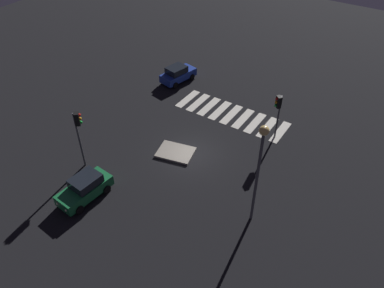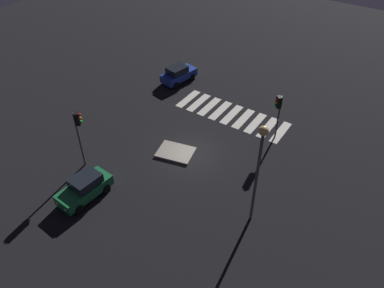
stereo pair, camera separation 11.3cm
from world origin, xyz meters
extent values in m
plane|color=black|center=(0.00, 0.00, 0.00)|extent=(80.00, 80.00, 0.00)
cube|color=gray|center=(1.11, 0.62, 0.09)|extent=(3.11, 2.60, 0.18)
cube|color=#1E389E|center=(7.24, -8.57, 0.63)|extent=(2.27, 3.88, 0.75)
cube|color=black|center=(7.28, -8.35, 1.30)|extent=(1.77, 2.12, 0.60)
cylinder|color=black|center=(7.76, -9.83, 0.29)|extent=(0.33, 0.62, 0.59)
cylinder|color=black|center=(6.26, -9.52, 0.29)|extent=(0.33, 0.62, 0.59)
cylinder|color=black|center=(8.22, -7.62, 0.29)|extent=(0.33, 0.62, 0.59)
cylinder|color=black|center=(6.72, -7.31, 0.29)|extent=(0.33, 0.62, 0.59)
sphere|color=#F2EABF|center=(7.29, -10.40, 0.63)|extent=(0.20, 0.20, 0.20)
sphere|color=#F2EABF|center=(6.45, -10.23, 0.63)|extent=(0.20, 0.20, 0.20)
cube|color=#196B38|center=(3.58, 7.65, 0.65)|extent=(1.93, 3.88, 0.77)
cube|color=black|center=(3.56, 7.43, 1.35)|extent=(1.62, 2.04, 0.62)
cylinder|color=black|center=(2.89, 8.88, 0.30)|extent=(0.27, 0.62, 0.60)
cylinder|color=black|center=(4.47, 8.75, 0.30)|extent=(0.27, 0.62, 0.60)
cylinder|color=black|center=(2.69, 6.56, 0.30)|extent=(0.27, 0.62, 0.60)
cylinder|color=black|center=(4.27, 6.43, 0.30)|extent=(0.27, 0.62, 0.60)
sphere|color=#F2EABF|center=(3.29, 9.53, 0.65)|extent=(0.20, 0.20, 0.20)
sphere|color=#F2EABF|center=(4.18, 9.45, 0.65)|extent=(0.20, 0.20, 0.20)
cylinder|color=#47474C|center=(-4.45, -5.47, 1.95)|extent=(0.14, 0.14, 3.90)
cube|color=black|center=(-4.34, -5.33, 3.42)|extent=(0.54, 0.53, 0.96)
sphere|color=red|center=(-4.21, -5.18, 3.72)|extent=(0.22, 0.22, 0.22)
sphere|color=orange|center=(-4.21, -5.18, 3.42)|extent=(0.22, 0.22, 0.22)
sphere|color=green|center=(-4.21, -5.18, 3.12)|extent=(0.22, 0.22, 0.22)
cylinder|color=#47474C|center=(5.98, 5.39, 2.33)|extent=(0.14, 0.14, 4.67)
cube|color=black|center=(5.85, 5.27, 4.19)|extent=(0.53, 0.54, 0.96)
sphere|color=red|center=(5.70, 5.13, 4.49)|extent=(0.22, 0.22, 0.22)
sphere|color=orange|center=(5.70, 5.13, 4.19)|extent=(0.22, 0.22, 0.22)
sphere|color=green|center=(5.70, 5.13, 3.89)|extent=(0.22, 0.22, 0.22)
cylinder|color=#47474C|center=(-6.60, 3.17, 3.45)|extent=(0.18, 0.18, 6.90)
sphere|color=#F9D172|center=(-6.60, 3.17, 7.08)|extent=(0.56, 0.56, 0.56)
cube|color=silver|center=(-4.60, -6.31, 0.01)|extent=(0.70, 3.20, 0.02)
cube|color=silver|center=(-3.45, -6.31, 0.01)|extent=(0.70, 3.20, 0.02)
cube|color=silver|center=(-2.30, -6.31, 0.01)|extent=(0.70, 3.20, 0.02)
cube|color=silver|center=(-1.15, -6.31, 0.01)|extent=(0.70, 3.20, 0.02)
cube|color=silver|center=(0.00, -6.31, 0.01)|extent=(0.70, 3.20, 0.02)
cube|color=silver|center=(1.15, -6.31, 0.01)|extent=(0.70, 3.20, 0.02)
cube|color=silver|center=(2.30, -6.31, 0.01)|extent=(0.70, 3.20, 0.02)
cube|color=silver|center=(3.45, -6.31, 0.01)|extent=(0.70, 3.20, 0.02)
cube|color=silver|center=(4.60, -6.31, 0.01)|extent=(0.70, 3.20, 0.02)
camera|label=1|loc=(-12.08, 18.42, 19.18)|focal=35.49mm
camera|label=2|loc=(-12.17, 18.36, 19.18)|focal=35.49mm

